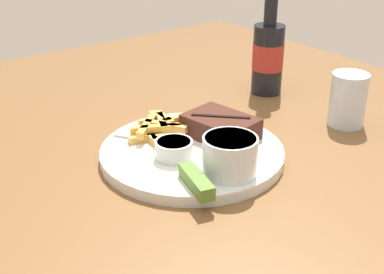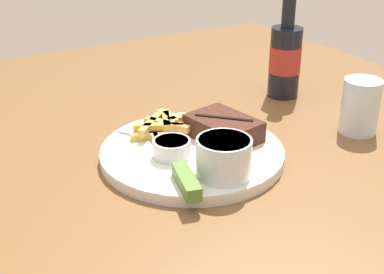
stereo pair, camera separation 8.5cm
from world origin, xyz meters
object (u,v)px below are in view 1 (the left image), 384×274
object	(u,v)px
dipping_sauce_cup	(174,148)
pickle_spear	(196,182)
fork_utensil	(148,140)
drinking_glass	(348,100)
dinner_plate	(192,153)
coleslaw_cup	(230,153)
steak_portion	(220,127)
beer_bottle	(268,55)

from	to	relation	value
dipping_sauce_cup	pickle_spear	bearing A→B (deg)	-16.85
fork_utensil	drinking_glass	distance (m)	0.37
fork_utensil	pickle_spear	bearing A→B (deg)	-41.50
dinner_plate	drinking_glass	size ratio (longest dim) A/B	3.03
coleslaw_cup	fork_utensil	bearing A→B (deg)	-167.60
coleslaw_cup	fork_utensil	size ratio (longest dim) A/B	0.67
steak_portion	beer_bottle	size ratio (longest dim) A/B	0.55
pickle_spear	beer_bottle	xyz separation A→B (m)	(-0.25, 0.38, 0.05)
dinner_plate	dipping_sauce_cup	world-z (taller)	dipping_sauce_cup
fork_utensil	dinner_plate	bearing A→B (deg)	0.00
dinner_plate	beer_bottle	size ratio (longest dim) A/B	1.28
steak_portion	drinking_glass	bearing A→B (deg)	73.55
steak_portion	dipping_sauce_cup	xyz separation A→B (m)	(0.02, -0.11, -0.00)
pickle_spear	fork_utensil	world-z (taller)	pickle_spear
steak_portion	dipping_sauce_cup	bearing A→B (deg)	-81.86
fork_utensil	beer_bottle	bearing A→B (deg)	70.91
dinner_plate	beer_bottle	world-z (taller)	beer_bottle
dipping_sauce_cup	pickle_spear	size ratio (longest dim) A/B	0.69
coleslaw_cup	dipping_sauce_cup	bearing A→B (deg)	-157.75
pickle_spear	beer_bottle	bearing A→B (deg)	123.11
coleslaw_cup	beer_bottle	size ratio (longest dim) A/B	0.35
drinking_glass	steak_portion	bearing A→B (deg)	-106.45
dipping_sauce_cup	coleslaw_cup	bearing A→B (deg)	22.25
dipping_sauce_cup	beer_bottle	bearing A→B (deg)	113.68
beer_bottle	dipping_sauce_cup	bearing A→B (deg)	-66.32
drinking_glass	dipping_sauce_cup	bearing A→B (deg)	-99.14
coleslaw_cup	drinking_glass	xyz separation A→B (m)	(-0.03, 0.31, -0.00)
drinking_glass	coleslaw_cup	bearing A→B (deg)	-83.94
steak_portion	beer_bottle	world-z (taller)	beer_bottle
steak_portion	beer_bottle	bearing A→B (deg)	119.60
dinner_plate	steak_portion	size ratio (longest dim) A/B	2.32
beer_bottle	fork_utensil	bearing A→B (deg)	-77.29
dinner_plate	dipping_sauce_cup	xyz separation A→B (m)	(0.01, -0.04, 0.02)
pickle_spear	drinking_glass	bearing A→B (deg)	95.63
steak_portion	coleslaw_cup	xyz separation A→B (m)	(0.10, -0.07, 0.01)
beer_bottle	drinking_glass	bearing A→B (deg)	-0.51
fork_utensil	beer_bottle	distance (m)	0.36
beer_bottle	drinking_glass	size ratio (longest dim) A/B	2.37
coleslaw_cup	drinking_glass	distance (m)	0.31
fork_utensil	drinking_glass	world-z (taller)	drinking_glass
coleslaw_cup	drinking_glass	bearing A→B (deg)	96.06
pickle_spear	coleslaw_cup	bearing A→B (deg)	93.54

